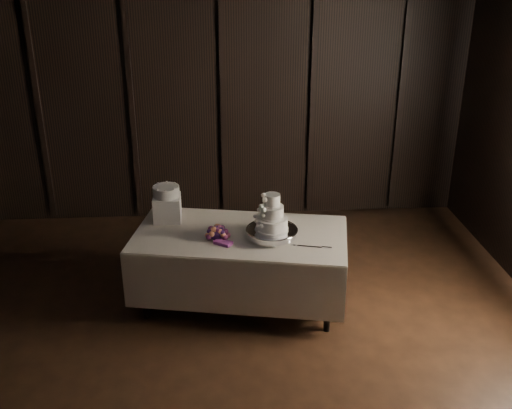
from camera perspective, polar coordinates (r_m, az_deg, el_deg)
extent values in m
cube|color=black|center=(4.94, -1.93, -17.95)|extent=(6.04, 7.04, 0.04)
cube|color=black|center=(7.44, -3.19, 9.81)|extent=(6.04, 0.04, 3.04)
cube|color=silver|center=(5.64, -1.52, -2.79)|extent=(2.14, 1.39, 0.01)
cube|color=white|center=(5.83, -1.48, -6.32)|extent=(1.97, 1.25, 0.71)
cylinder|color=silver|center=(5.53, 1.51, -2.79)|extent=(0.62, 0.62, 0.09)
cylinder|color=white|center=(5.48, 1.53, -1.82)|extent=(0.29, 0.29, 0.12)
cylinder|color=white|center=(5.44, 1.54, -0.72)|extent=(0.21, 0.21, 0.12)
cylinder|color=white|center=(5.39, 1.55, 0.40)|extent=(0.14, 0.14, 0.12)
cube|color=white|center=(5.92, -8.45, -0.34)|extent=(0.26, 0.26, 0.25)
cylinder|color=white|center=(5.86, -8.55, 1.24)|extent=(0.33, 0.33, 0.10)
cube|color=silver|center=(5.40, 4.79, -3.99)|extent=(0.36, 0.12, 0.01)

